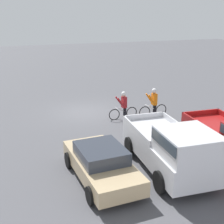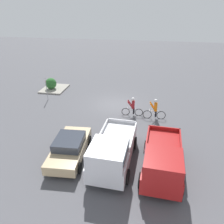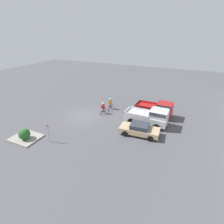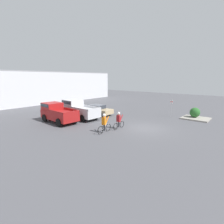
% 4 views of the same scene
% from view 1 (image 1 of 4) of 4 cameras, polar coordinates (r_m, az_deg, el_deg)
% --- Properties ---
extents(ground_plane, '(80.00, 80.00, 0.00)m').
position_cam_1_polar(ground_plane, '(20.00, -4.75, 0.02)').
color(ground_plane, '#4C4C51').
extents(pickup_truck_1, '(2.45, 5.23, 2.19)m').
position_cam_1_polar(pickup_truck_1, '(12.46, 11.05, -6.38)').
color(pickup_truck_1, silver).
rests_on(pickup_truck_1, ground_plane).
extents(sedan_0, '(2.24, 4.48, 1.35)m').
position_cam_1_polar(sedan_0, '(12.04, -2.00, -9.30)').
color(sedan_0, tan).
rests_on(sedan_0, ground_plane).
extents(cyclist_0, '(1.82, 0.47, 1.70)m').
position_cam_1_polar(cyclist_0, '(18.48, 2.11, 1.34)').
color(cyclist_0, black).
rests_on(cyclist_0, ground_plane).
extents(cyclist_1, '(1.88, 0.47, 1.80)m').
position_cam_1_polar(cyclist_1, '(18.97, 7.62, 1.80)').
color(cyclist_1, black).
rests_on(cyclist_1, ground_plane).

